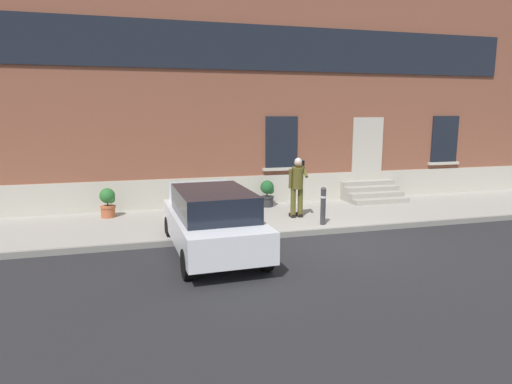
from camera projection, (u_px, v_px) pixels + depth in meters
The scene contains 11 objects.
ground_plane at pixel (338, 244), 10.91m from camera, with size 80.00×80.00×0.00m, color #232326.
sidewalk at pixel (298, 216), 13.56m from camera, with size 24.00×3.60×0.15m, color #99968E.
curb_edge at pixel (323, 231), 11.79m from camera, with size 24.00×0.12×0.15m, color gray.
building_facade at pixel (274, 96), 15.28m from camera, with size 24.00×1.52×7.50m.
entrance_stoop at pixel (372, 193), 15.61m from camera, with size 1.99×1.28×0.64m.
hatchback_car_white at pixel (212, 220), 10.02m from camera, with size 1.92×4.13×1.50m.
bollard_near_person at pixel (323, 204), 12.11m from camera, with size 0.15×0.15×1.04m.
person_on_phone at pixel (297, 184), 12.87m from camera, with size 0.51×0.47×1.75m.
planter_terracotta at pixel (108, 202), 12.99m from camera, with size 0.44×0.44×0.86m.
planter_olive at pixel (192, 198), 13.64m from camera, with size 0.44×0.44×0.86m.
planter_charcoal at pixel (267, 193), 14.48m from camera, with size 0.44×0.44×0.86m.
Camera 1 is at (-4.76, -9.59, 3.17)m, focal length 31.32 mm.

